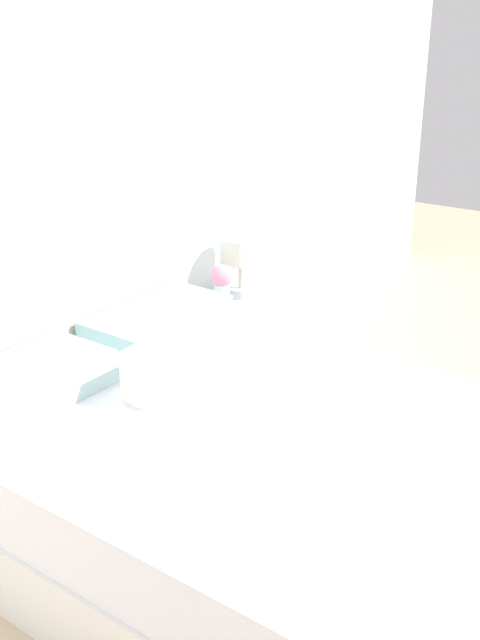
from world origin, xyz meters
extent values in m
plane|color=#CCB28E|center=(0.00, 0.00, 0.00)|extent=(12.00, 12.00, 0.00)
cube|color=white|center=(0.00, 0.07, 1.30)|extent=(8.00, 0.06, 2.60)
cube|color=white|center=(0.00, -1.09, 0.15)|extent=(1.64, 2.17, 0.31)
cube|color=white|center=(0.00, -1.09, 0.44)|extent=(1.60, 2.13, 0.28)
cube|color=beige|center=(0.00, -0.03, 0.57)|extent=(1.67, 0.05, 1.15)
cube|color=silver|center=(-0.39, -0.25, 0.65)|extent=(0.69, 0.36, 0.14)
cube|color=silver|center=(0.39, -0.25, 0.65)|extent=(0.69, 0.36, 0.14)
cube|color=white|center=(0.00, -0.63, 0.69)|extent=(0.36, 0.13, 0.22)
cube|color=white|center=(1.13, -0.24, 0.26)|extent=(0.41, 0.44, 0.52)
sphere|color=#B2AD93|center=(1.13, -0.47, 0.41)|extent=(0.02, 0.02, 0.02)
cylinder|color=#A8B2BC|center=(1.18, -0.15, 0.55)|extent=(0.13, 0.13, 0.05)
cylinder|color=#B7B29E|center=(1.18, -0.15, 0.65)|extent=(0.02, 0.02, 0.15)
cylinder|color=silver|center=(1.18, -0.15, 0.79)|extent=(0.23, 0.23, 0.14)
cylinder|color=silver|center=(0.99, -0.17, 0.59)|extent=(0.09, 0.09, 0.14)
sphere|color=pink|center=(0.99, -0.17, 0.70)|extent=(0.12, 0.12, 0.12)
sphere|color=#609356|center=(1.02, -0.17, 0.67)|extent=(0.05, 0.05, 0.05)
camera|label=1|loc=(-1.99, -2.44, 1.98)|focal=42.00mm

